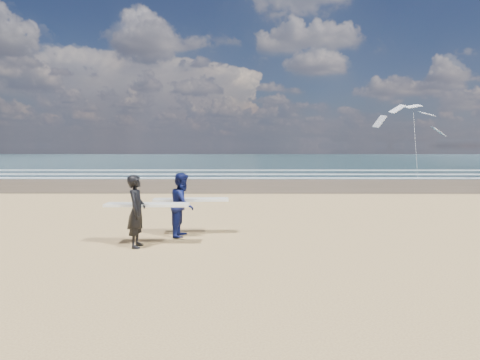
{
  "coord_description": "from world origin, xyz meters",
  "views": [
    {
      "loc": [
        2.35,
        -11.1,
        2.61
      ],
      "look_at": [
        2.24,
        6.0,
        1.24
      ],
      "focal_mm": 32.0,
      "sensor_mm": 36.0,
      "label": 1
    }
  ],
  "objects": [
    {
      "name": "surfer_far",
      "position": [
        0.64,
        1.09,
        0.93
      ],
      "size": [
        2.23,
        1.17,
        1.84
      ],
      "color": "#0C1346",
      "rests_on": "ground"
    },
    {
      "name": "kite_1",
      "position": [
        17.13,
        25.98,
        4.22
      ],
      "size": [
        6.33,
        4.8,
        7.33
      ],
      "color": "slate",
      "rests_on": "ground"
    },
    {
      "name": "foam_breakers",
      "position": [
        20.0,
        28.1,
        0.05
      ],
      "size": [
        220.0,
        11.7,
        0.05
      ],
      "color": "white",
      "rests_on": "ground"
    },
    {
      "name": "ocean",
      "position": [
        20.0,
        72.0,
        0.01
      ],
      "size": [
        220.0,
        100.0,
        0.02
      ],
      "primitive_type": "cube",
      "color": "#1A363B",
      "rests_on": "ground"
    },
    {
      "name": "surfer_near",
      "position": [
        -0.35,
        -0.23,
        0.95
      ],
      "size": [
        2.2,
        0.96,
        1.87
      ],
      "color": "black",
      "rests_on": "ground"
    }
  ]
}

